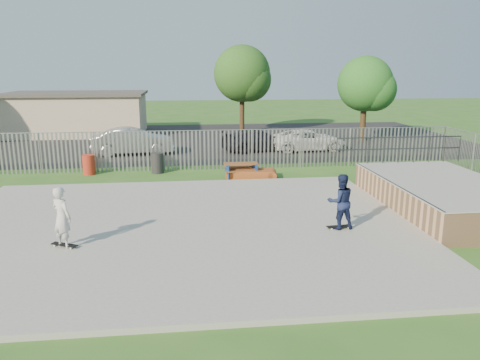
{
  "coord_description": "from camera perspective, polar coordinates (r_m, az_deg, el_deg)",
  "views": [
    {
      "loc": [
        0.31,
        -14.33,
        5.09
      ],
      "look_at": [
        2.2,
        2.0,
        1.1
      ],
      "focal_mm": 35.0,
      "sensor_mm": 36.0,
      "label": 1
    }
  ],
  "objects": [
    {
      "name": "funbox",
      "position": [
        21.95,
        1.34,
        0.76
      ],
      "size": [
        2.12,
        1.28,
        0.4
      ],
      "rotation": [
        0.0,
        0.0,
        -0.15
      ],
      "color": "brown",
      "rests_on": "ground"
    },
    {
      "name": "parking_lot",
      "position": [
        33.72,
        -7.08,
        4.86
      ],
      "size": [
        40.0,
        18.0,
        0.02
      ],
      "primitive_type": "cube",
      "color": "black",
      "rests_on": "ground"
    },
    {
      "name": "tree_mid",
      "position": [
        37.26,
        0.25,
        12.82
      ],
      "size": [
        4.39,
        4.39,
        6.78
      ],
      "color": "#45301B",
      "rests_on": "ground"
    },
    {
      "name": "car_dark",
      "position": [
        28.96,
        2.2,
        4.87
      ],
      "size": [
        4.88,
        2.88,
        1.33
      ],
      "primitive_type": "imported",
      "rotation": [
        0.0,
        0.0,
        1.81
      ],
      "color": "black",
      "rests_on": "parking_lot"
    },
    {
      "name": "ground",
      "position": [
        15.21,
        -7.42,
        -6.02
      ],
      "size": [
        120.0,
        120.0,
        0.0
      ],
      "primitive_type": "plane",
      "color": "#316321",
      "rests_on": "ground"
    },
    {
      "name": "skater_navy",
      "position": [
        14.83,
        12.15,
        -2.58
      ],
      "size": [
        0.9,
        0.73,
        1.75
      ],
      "primitive_type": "imported",
      "rotation": [
        0.0,
        0.0,
        3.22
      ],
      "color": "#141D40",
      "rests_on": "concrete_slab"
    },
    {
      "name": "skateboard_b",
      "position": [
        14.19,
        -20.62,
        -7.48
      ],
      "size": [
        0.81,
        0.53,
        0.08
      ],
      "rotation": [
        0.0,
        0.0,
        -0.46
      ],
      "color": "black",
      "rests_on": "concrete_slab"
    },
    {
      "name": "tree_right",
      "position": [
        34.0,
        15.02,
        11.23
      ],
      "size": [
        3.79,
        3.79,
        5.85
      ],
      "color": "#42311A",
      "rests_on": "ground"
    },
    {
      "name": "trash_bin_red",
      "position": [
        23.77,
        -17.95,
        1.79
      ],
      "size": [
        0.58,
        0.58,
        0.97
      ],
      "primitive_type": "cylinder",
      "color": "#A92A1A",
      "rests_on": "ground"
    },
    {
      "name": "quarter_pipe",
      "position": [
        18.47,
        23.49,
        -1.72
      ],
      "size": [
        5.5,
        7.05,
        2.19
      ],
      "color": "tan",
      "rests_on": "ground"
    },
    {
      "name": "picnic_table",
      "position": [
        22.11,
        0.11,
        1.24
      ],
      "size": [
        1.64,
        1.36,
        0.67
      ],
      "rotation": [
        0.0,
        0.0,
        0.04
      ],
      "color": "brown",
      "rests_on": "ground"
    },
    {
      "name": "skateboard_a",
      "position": [
        15.08,
        11.99,
        -5.63
      ],
      "size": [
        0.81,
        0.26,
        0.08
      ],
      "rotation": [
        0.0,
        0.0,
        0.08
      ],
      "color": "black",
      "rests_on": "concrete_slab"
    },
    {
      "name": "skater_white",
      "position": [
        13.92,
        -20.91,
        -4.26
      ],
      "size": [
        0.76,
        0.71,
        1.75
      ],
      "primitive_type": "imported",
      "rotation": [
        0.0,
        0.0,
        2.51
      ],
      "color": "silver",
      "rests_on": "concrete_slab"
    },
    {
      "name": "car_white",
      "position": [
        29.43,
        8.32,
        4.85
      ],
      "size": [
        4.83,
        2.57,
        1.29
      ],
      "primitive_type": "imported",
      "rotation": [
        0.0,
        0.0,
        1.66
      ],
      "color": "white",
      "rests_on": "parking_lot"
    },
    {
      "name": "car_silver",
      "position": [
        28.46,
        -12.91,
        4.64
      ],
      "size": [
        4.91,
        2.09,
        1.58
      ],
      "primitive_type": "imported",
      "rotation": [
        0.0,
        0.0,
        1.66
      ],
      "color": "#B0B0B5",
      "rests_on": "parking_lot"
    },
    {
      "name": "concrete_slab",
      "position": [
        15.19,
        -7.43,
        -5.76
      ],
      "size": [
        15.0,
        12.0,
        0.15
      ],
      "primitive_type": "cube",
      "color": "gray",
      "rests_on": "ground"
    },
    {
      "name": "building",
      "position": [
        38.41,
        -19.25,
        7.68
      ],
      "size": [
        10.4,
        6.4,
        3.2
      ],
      "color": "beige",
      "rests_on": "ground"
    },
    {
      "name": "fence",
      "position": [
        19.37,
        -4.41,
        1.41
      ],
      "size": [
        26.04,
        16.02,
        2.0
      ],
      "color": "gray",
      "rests_on": "ground"
    },
    {
      "name": "trash_bin_grey",
      "position": [
        23.29,
        -10.03,
        2.06
      ],
      "size": [
        0.6,
        0.6,
        1.0
      ],
      "primitive_type": "cylinder",
      "color": "#242426",
      "rests_on": "ground"
    }
  ]
}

